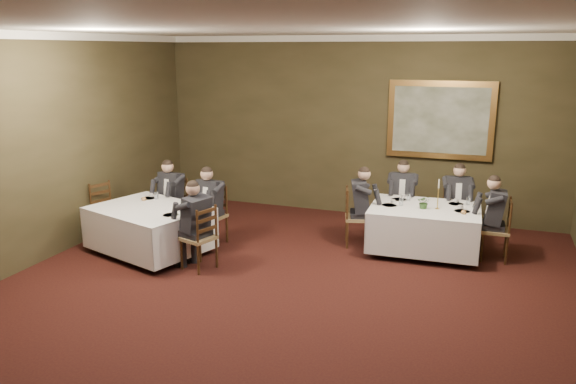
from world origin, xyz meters
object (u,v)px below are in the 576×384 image
Objects in this scene: diner_main_endright at (495,228)px; chair_sec_endright at (200,251)px; chair_main_backright at (455,222)px; painting at (440,120)px; diner_sec_endright at (198,236)px; diner_main_backright at (456,210)px; table_main at (424,226)px; table_second at (150,226)px; candlestick at (438,198)px; chair_main_backleft at (401,218)px; diner_main_endleft at (358,216)px; diner_sec_backleft at (173,205)px; centerpiece at (424,201)px; chair_sec_endleft at (108,223)px; chair_main_endleft at (357,229)px; chair_main_endright at (495,242)px; chair_sec_backleft at (174,217)px; diner_main_backleft at (402,206)px; diner_sec_backright at (211,215)px; chair_sec_backright at (212,228)px.

chair_sec_endright is at bearing 113.64° from diner_main_endright.
painting is at bearing -74.35° from chair_main_backright.
diner_main_backright is at bearing -34.16° from diner_sec_endright.
table_main is 0.84× the size of table_second.
candlestick is at bearing 93.36° from diner_main_endright.
diner_main_endleft is (-0.59, -0.92, 0.23)m from chair_main_backleft.
painting reaches higher than diner_sec_endright.
chair_main_backleft is 4.13m from diner_sec_backleft.
candlestick is (1.28, 0.01, 0.44)m from diner_main_endleft.
chair_sec_endright is (-3.54, -2.78, -0.23)m from diner_main_backright.
centerpiece is at bearing 54.33° from diner_main_backright.
chair_main_backleft is 5.22m from chair_sec_endleft.
chair_main_endleft and chair_main_endright have the same top height.
table_main is 1.33× the size of diner_main_endleft.
chair_main_backleft is 1.00× the size of chair_sec_backleft.
chair_main_backright is 5.02m from chair_sec_backleft.
candlestick is (0.69, -0.90, 0.44)m from diner_main_backleft.
chair_main_backright is 4.52m from diner_sec_endright.
centerpiece is (3.10, 1.79, 0.37)m from diner_sec_endright.
diner_main_backleft and diner_main_endright have the same top height.
diner_main_backleft is 1.82m from chair_main_endright.
diner_main_backleft is at bearing 61.59° from chair_main_endright.
diner_sec_endright is at bearing -150.77° from candlestick.
painting is (4.38, 2.30, 1.45)m from diner_sec_backleft.
diner_main_endleft reaches higher than chair_sec_endleft.
candlestick is at bearing -42.85° from chair_sec_endright.
diner_sec_backleft is 0.97m from diner_sec_backright.
painting is at bearing -143.83° from chair_sec_backleft.
diner_main_backright is at bearing -63.41° from painting.
chair_main_backleft reaches higher than table_second.
chair_sec_endleft is at bearing -150.66° from painting.
diner_main_endright is at bearing 90.00° from chair_main_endright.
diner_main_endright is 1.00m from candlestick.
diner_main_backleft is (-0.50, 0.87, 0.06)m from table_main.
chair_main_endleft is 0.52× the size of painting.
diner_main_backleft and diner_sec_backleft have the same top height.
painting is at bearing -123.06° from diner_main_backleft.
diner_sec_backleft reaches higher than chair_main_endright.
chair_sec_backleft is at bearing -173.36° from table_main.
chair_sec_endright is (1.09, -0.34, -0.17)m from table_second.
table_second is 1.59× the size of diner_sec_backright.
diner_main_endleft is 1.35× the size of chair_sec_backright.
diner_main_backright is 1.00× the size of diner_main_endright.
diner_main_endright is (1.59, -0.83, 0.00)m from diner_main_backleft.
diner_sec_backleft is 1.35× the size of chair_sec_endleft.
chair_main_endright is 2.00× the size of candlestick.
painting reaches higher than chair_sec_endright.
chair_main_backleft is 3.81m from diner_sec_endright.
centerpiece is (4.18, 1.45, 0.43)m from table_second.
diner_sec_backright is 1.12m from diner_sec_endright.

